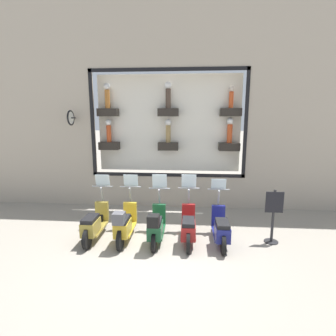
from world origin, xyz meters
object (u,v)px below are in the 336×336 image
at_px(scooter_yellow_3, 125,224).
at_px(scooter_olive_4, 95,224).
at_px(scooter_red_1, 188,226).
at_px(scooter_green_2, 156,226).
at_px(shop_sign_post, 273,215).
at_px(scooter_navy_0, 221,228).

xyz_separation_m(scooter_yellow_3, scooter_olive_4, (0.06, 0.84, -0.04)).
xyz_separation_m(scooter_red_1, scooter_green_2, (-0.07, 0.84, 0.03)).
bearing_deg(scooter_olive_4, scooter_green_2, -92.27).
distance_m(scooter_green_2, scooter_olive_4, 1.69).
bearing_deg(scooter_yellow_3, shop_sign_post, -86.77).
bearing_deg(scooter_yellow_3, scooter_green_2, -90.63).
distance_m(scooter_red_1, scooter_olive_4, 2.53).
xyz_separation_m(scooter_green_2, scooter_yellow_3, (0.01, 0.84, 0.02)).
bearing_deg(scooter_navy_0, shop_sign_post, -82.98).
distance_m(scooter_red_1, shop_sign_post, 2.23).
height_order(scooter_navy_0, scooter_olive_4, scooter_olive_4).
bearing_deg(scooter_olive_4, scooter_navy_0, -90.09).
height_order(scooter_red_1, scooter_green_2, scooter_red_1).
height_order(scooter_yellow_3, scooter_olive_4, scooter_yellow_3).
relative_size(scooter_navy_0, shop_sign_post, 1.25).
bearing_deg(scooter_navy_0, scooter_olive_4, 89.91).
height_order(scooter_green_2, scooter_yellow_3, scooter_green_2).
xyz_separation_m(scooter_red_1, scooter_yellow_3, (-0.06, 1.68, 0.04)).
height_order(scooter_red_1, scooter_yellow_3, scooter_red_1).
bearing_deg(scooter_olive_4, scooter_yellow_3, -93.91).
bearing_deg(scooter_olive_4, shop_sign_post, -88.04).
distance_m(scooter_green_2, scooter_yellow_3, 0.84).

